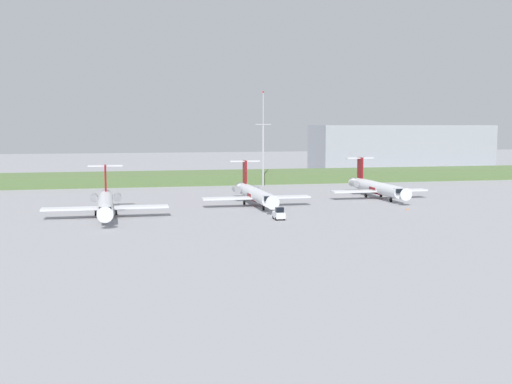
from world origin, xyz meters
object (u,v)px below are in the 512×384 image
at_px(regional_jet_third, 377,187).
at_px(regional_jet_second, 255,194).
at_px(regional_jet_nearest, 106,203).
at_px(baggage_tug, 279,214).
at_px(safety_cone_front_marker, 407,209).
at_px(antenna_mast, 263,147).

bearing_deg(regional_jet_third, regional_jet_second, -166.01).
relative_size(regional_jet_nearest, baggage_tug, 9.69).
distance_m(regional_jet_second, safety_cone_front_marker, 31.54).
height_order(antenna_mast, baggage_tug, antenna_mast).
distance_m(regional_jet_second, baggage_tug, 21.17).
distance_m(regional_jet_second, antenna_mast, 44.48).
xyz_separation_m(regional_jet_nearest, antenna_mast, (42.34, 52.42, 8.28)).
relative_size(antenna_mast, baggage_tug, 8.18).
xyz_separation_m(regional_jet_nearest, regional_jet_second, (30.64, 10.31, 0.00)).
distance_m(regional_jet_third, antenna_mast, 40.23).
height_order(antenna_mast, safety_cone_front_marker, antenna_mast).
bearing_deg(regional_jet_second, antenna_mast, 74.47).
bearing_deg(baggage_tug, regional_jet_nearest, 160.45).
bearing_deg(antenna_mast, safety_cone_front_marker, -73.40).
bearing_deg(safety_cone_front_marker, regional_jet_second, 154.22).
bearing_deg(antenna_mast, regional_jet_third, -61.03).
distance_m(antenna_mast, safety_cone_front_marker, 59.17).
xyz_separation_m(regional_jet_third, baggage_tug, (-31.00, -28.78, -1.53)).
distance_m(regional_jet_nearest, regional_jet_third, 63.98).
bearing_deg(baggage_tug, regional_jet_second, 89.37).
relative_size(regional_jet_nearest, regional_jet_second, 1.00).
relative_size(regional_jet_second, safety_cone_front_marker, 56.36).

